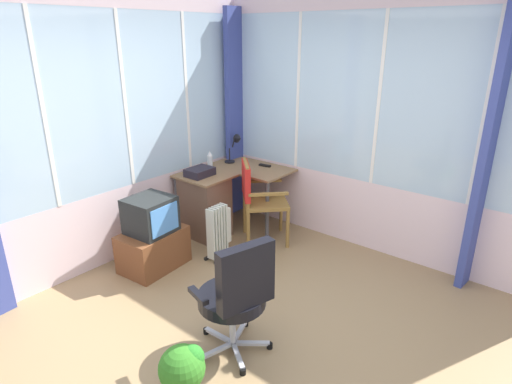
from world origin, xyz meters
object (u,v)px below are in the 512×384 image
object	(u,v)px
spray_bottle	(210,160)
desk_lamp	(236,144)
tv_on_stand	(153,237)
space_heater	(219,231)
tv_remote	(265,165)
office_chair	(237,292)
paper_tray	(200,172)
desk	(208,202)
potted_plant	(183,370)
wooden_armchair	(255,192)

from	to	relation	value
spray_bottle	desk_lamp	bearing A→B (deg)	-7.67
tv_on_stand	space_heater	world-z (taller)	tv_on_stand
space_heater	tv_on_stand	bearing A→B (deg)	146.68
tv_remote	office_chair	xyz separation A→B (m)	(-2.00, -1.33, -0.21)
tv_on_stand	paper_tray	bearing A→B (deg)	10.63
desk	spray_bottle	bearing A→B (deg)	36.18
tv_remote	tv_on_stand	size ratio (longest dim) A/B	0.20
desk	potted_plant	xyz separation A→B (m)	(-1.84, -1.63, -0.18)
desk	tv_remote	size ratio (longest dim) A/B	7.52
paper_tray	desk_lamp	bearing A→B (deg)	4.20
tv_remote	potted_plant	distance (m)	2.90
office_chair	wooden_armchair	bearing A→B (deg)	35.75
wooden_armchair	tv_on_stand	xyz separation A→B (m)	(-1.11, 0.42, -0.27)
desk_lamp	tv_on_stand	xyz separation A→B (m)	(-1.52, -0.21, -0.64)
desk	space_heater	bearing A→B (deg)	-123.76
paper_tray	spray_bottle	bearing A→B (deg)	21.43
space_heater	potted_plant	distance (m)	1.89
spray_bottle	tv_on_stand	xyz separation A→B (m)	(-1.10, -0.26, -0.51)
wooden_armchair	office_chair	distance (m)	1.88
desk	office_chair	size ratio (longest dim) A/B	1.18
space_heater	wooden_armchair	bearing A→B (deg)	-4.23
wooden_armchair	office_chair	xyz separation A→B (m)	(-1.53, -1.10, -0.06)
paper_tray	potted_plant	xyz separation A→B (m)	(-1.77, -1.67, -0.56)
tv_remote	spray_bottle	distance (m)	0.67
desk_lamp	wooden_armchair	bearing A→B (deg)	-122.93
wooden_armchair	tv_on_stand	size ratio (longest dim) A/B	1.24
spray_bottle	space_heater	size ratio (longest dim) A/B	0.37
paper_tray	wooden_armchair	distance (m)	0.66
wooden_armchair	space_heater	xyz separation A→B (m)	(-0.54, 0.04, -0.30)
desk	potted_plant	world-z (taller)	desk
desk	tv_remote	xyz separation A→B (m)	(0.68, -0.31, 0.35)
desk_lamp	office_chair	distance (m)	2.62
paper_tray	tv_on_stand	world-z (taller)	paper_tray
paper_tray	tv_on_stand	size ratio (longest dim) A/B	0.39
desk_lamp	tv_remote	xyz separation A→B (m)	(0.07, -0.40, -0.22)
paper_tray	office_chair	size ratio (longest dim) A/B	0.31
desk	tv_remote	bearing A→B (deg)	-24.24
space_heater	potted_plant	size ratio (longest dim) A/B	1.50
tv_remote	wooden_armchair	bearing A→B (deg)	-162.74
spray_bottle	office_chair	distance (m)	2.35
potted_plant	desk_lamp	bearing A→B (deg)	34.94
tv_remote	tv_on_stand	bearing A→B (deg)	164.84
desk	paper_tray	world-z (taller)	paper_tray
desk	paper_tray	size ratio (longest dim) A/B	3.76
tv_on_stand	wooden_armchair	bearing A→B (deg)	-20.51
spray_bottle	paper_tray	xyz separation A→B (m)	(-0.27, -0.11, -0.06)
desk	paper_tray	bearing A→B (deg)	153.21
tv_remote	wooden_armchair	size ratio (longest dim) A/B	0.16
tv_remote	spray_bottle	world-z (taller)	spray_bottle
desk_lamp	potted_plant	size ratio (longest dim) A/B	0.91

